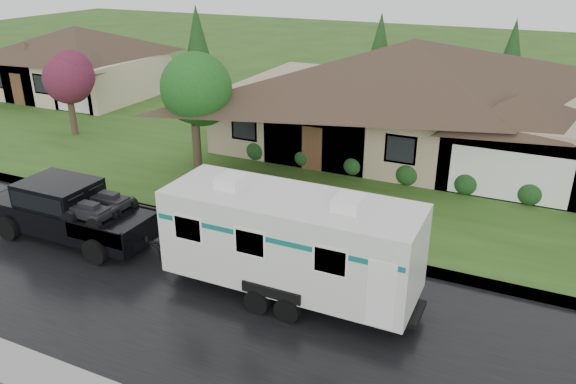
{
  "coord_description": "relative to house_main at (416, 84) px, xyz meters",
  "views": [
    {
      "loc": [
        8.24,
        -13.93,
        9.62
      ],
      "look_at": [
        0.8,
        2.0,
        2.08
      ],
      "focal_mm": 35.0,
      "sensor_mm": 36.0,
      "label": 1
    }
  ],
  "objects": [
    {
      "name": "house_far",
      "position": [
        -24.07,
        2.02,
        -0.62
      ],
      "size": [
        10.8,
        8.64,
        5.8
      ],
      "color": "#C3B291",
      "rests_on": "lawn"
    },
    {
      "name": "road",
      "position": [
        -2.29,
        -15.84,
        -3.59
      ],
      "size": [
        140.0,
        8.0,
        0.01
      ],
      "primitive_type": "cube",
      "color": "black",
      "rests_on": "ground"
    },
    {
      "name": "travel_trailer",
      "position": [
        -0.13,
        -14.58,
        -1.7
      ],
      "size": [
        7.94,
        2.79,
        3.56
      ],
      "color": "silver",
      "rests_on": "ground"
    },
    {
      "name": "pickup_truck",
      "position": [
        -8.94,
        -14.58,
        -2.44
      ],
      "size": [
        6.44,
        2.45,
        2.15
      ],
      "color": "black",
      "rests_on": "ground"
    },
    {
      "name": "ground",
      "position": [
        -2.29,
        -13.84,
        -3.59
      ],
      "size": [
        140.0,
        140.0,
        0.0
      ],
      "primitive_type": "plane",
      "color": "#2B4E18",
      "rests_on": "ground"
    },
    {
      "name": "tree_left_green",
      "position": [
        -8.13,
        -7.48,
        0.26
      ],
      "size": [
        3.22,
        3.22,
        5.34
      ],
      "color": "#382B1E",
      "rests_on": "lawn"
    },
    {
      "name": "lawn",
      "position": [
        -2.29,
        1.16,
        -3.52
      ],
      "size": [
        140.0,
        26.0,
        0.15
      ],
      "primitive_type": "cube",
      "color": "#2B4E18",
      "rests_on": "ground"
    },
    {
      "name": "curb",
      "position": [
        -2.29,
        -11.59,
        -3.52
      ],
      "size": [
        140.0,
        0.5,
        0.15
      ],
      "primitive_type": "cube",
      "color": "gray",
      "rests_on": "ground"
    },
    {
      "name": "tree_red",
      "position": [
        -17.85,
        -5.27,
        -0.17
      ],
      "size": [
        2.85,
        2.85,
        4.72
      ],
      "color": "#382B1E",
      "rests_on": "lawn"
    },
    {
      "name": "shrub_row",
      "position": [
        -0.29,
        -4.54,
        -2.94
      ],
      "size": [
        13.6,
        1.0,
        1.0
      ],
      "color": "#143814",
      "rests_on": "lawn"
    },
    {
      "name": "house_main",
      "position": [
        0.0,
        0.0,
        0.0
      ],
      "size": [
        19.44,
        10.8,
        6.9
      ],
      "color": "#9B8A69",
      "rests_on": "lawn"
    }
  ]
}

